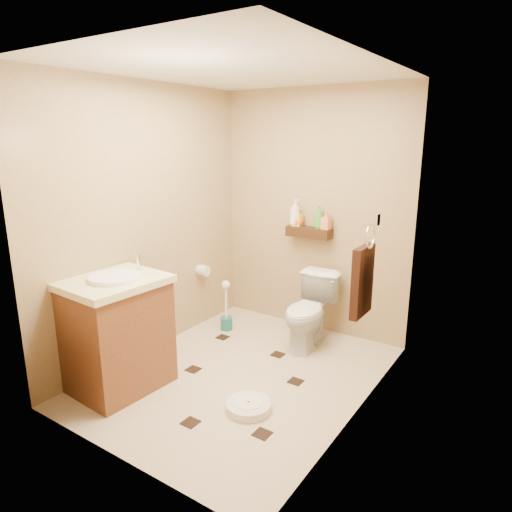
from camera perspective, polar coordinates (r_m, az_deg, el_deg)
The scene contains 19 objects.
ground at distance 3.95m, azimuth -1.87°, elevation -14.64°, with size 2.50×2.50×0.00m, color #C7B092.
wall_back at distance 4.58m, azimuth 7.16°, elevation 5.34°, with size 2.00×0.04×2.40m, color tan.
wall_front at distance 2.64m, azimuth -18.04°, elevation -2.17°, with size 2.00×0.04×2.40m, color tan.
wall_left at distance 4.18m, azimuth -13.29°, elevation 4.16°, with size 0.04×2.50×2.40m, color tan.
wall_right at distance 3.06m, azimuth 13.35°, elevation 0.43°, with size 0.04×2.50×2.40m, color tan.
ceiling at distance 3.48m, azimuth -2.22°, elevation 22.38°, with size 2.00×2.50×0.02m, color silver.
wall_shelf at distance 4.54m, azimuth 6.63°, elevation 2.97°, with size 0.46×0.14×0.10m, color #36210E.
floor_accents at distance 3.90m, azimuth -1.94°, elevation -15.04°, with size 1.27×1.35×0.01m.
toilet at distance 4.36m, azimuth 6.67°, elevation -6.87°, with size 0.38×0.67×0.68m, color white.
vanity at distance 3.75m, azimuth -16.89°, elevation -9.10°, with size 0.65×0.77×1.04m.
bathroom_scale at distance 3.50m, azimuth -0.95°, elevation -18.26°, with size 0.35×0.35×0.07m.
toilet_brush at distance 4.72m, azimuth -3.74°, elevation -7.07°, with size 0.12×0.12×0.53m.
towel_ring at distance 3.39m, azimuth 13.23°, elevation -2.69°, with size 0.12×0.30×0.76m.
toilet_paper at distance 4.73m, azimuth -6.65°, elevation -1.80°, with size 0.12×0.11×0.12m.
bottle_a at distance 4.58m, azimuth 4.89°, elevation 5.44°, with size 0.10×0.10×0.27m, color white.
bottle_b at distance 4.57m, azimuth 5.28°, elevation 4.85°, with size 0.08×0.08×0.18m, color yellow.
bottle_c at distance 4.57m, azimuth 5.33°, elevation 4.55°, with size 0.10×0.10×0.13m, color #F15A1C.
bottle_d at distance 4.46m, azimuth 7.91°, elevation 4.85°, with size 0.09×0.09×0.22m, color green.
bottle_e at distance 4.44m, azimuth 8.76°, elevation 4.45°, with size 0.08×0.08×0.18m, color #E7854D.
Camera 1 is at (2.01, -2.80, 1.93)m, focal length 32.00 mm.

